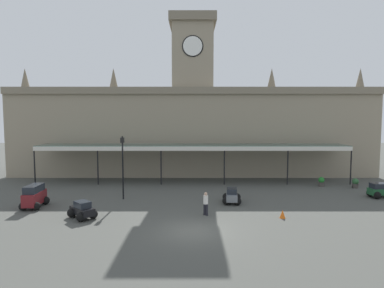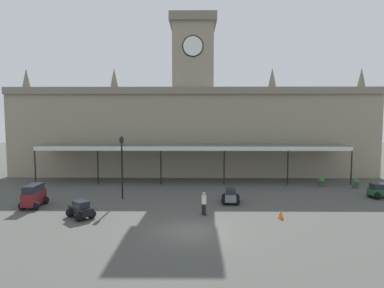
{
  "view_description": "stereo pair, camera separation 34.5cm",
  "coord_description": "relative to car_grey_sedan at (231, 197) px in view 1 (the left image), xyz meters",
  "views": [
    {
      "loc": [
        -0.08,
        -19.08,
        6.92
      ],
      "look_at": [
        0.0,
        8.27,
        4.7
      ],
      "focal_mm": 29.91,
      "sensor_mm": 36.0,
      "label": 1
    },
    {
      "loc": [
        0.27,
        -19.08,
        6.92
      ],
      "look_at": [
        0.0,
        8.27,
        4.7
      ],
      "focal_mm": 29.91,
      "sensor_mm": 36.0,
      "label": 2
    }
  ],
  "objects": [
    {
      "name": "station_building",
      "position": [
        -3.18,
        14.07,
        5.39
      ],
      "size": [
        43.23,
        6.75,
        19.03
      ],
      "color": "gray",
      "rests_on": "ground"
    },
    {
      "name": "planter_near_kerb",
      "position": [
        12.95,
        5.53,
        -0.01
      ],
      "size": [
        0.6,
        0.6,
        0.96
      ],
      "color": "#47423D",
      "rests_on": "ground"
    },
    {
      "name": "traffic_cone",
      "position": [
        3.02,
        -4.04,
        -0.22
      ],
      "size": [
        0.4,
        0.4,
        0.57
      ],
      "primitive_type": "cone",
      "color": "orange",
      "rests_on": "ground"
    },
    {
      "name": "car_maroon_van",
      "position": [
        -15.46,
        -1.38,
        0.3
      ],
      "size": [
        1.66,
        2.44,
        1.77
      ],
      "color": "maroon",
      "rests_on": "ground"
    },
    {
      "name": "pedestrian_crossing_forecourt",
      "position": [
        -2.28,
        -3.36,
        0.41
      ],
      "size": [
        0.34,
        0.34,
        1.67
      ],
      "color": "black",
      "rests_on": "ground"
    },
    {
      "name": "ground_plane",
      "position": [
        -3.18,
        -6.61,
        -0.5
      ],
      "size": [
        140.0,
        140.0,
        0.0
      ],
      "primitive_type": "plane",
      "color": "#474843"
    },
    {
      "name": "entrance_canopy",
      "position": [
        -3.18,
        8.48,
        3.41
      ],
      "size": [
        33.06,
        3.26,
        4.06
      ],
      "color": "#38564C",
      "rests_on": "ground"
    },
    {
      "name": "car_green_estate",
      "position": [
        13.29,
        1.75,
        0.06
      ],
      "size": [
        2.34,
        1.71,
        1.27
      ],
      "color": "#1E512D",
      "rests_on": "ground"
    },
    {
      "name": "planter_by_canopy",
      "position": [
        9.87,
        6.27,
        -0.01
      ],
      "size": [
        0.6,
        0.6,
        0.96
      ],
      "color": "#47423D",
      "rests_on": "ground"
    },
    {
      "name": "car_grey_sedan",
      "position": [
        0.0,
        0.0,
        0.0
      ],
      "size": [
        1.66,
        2.13,
        1.19
      ],
      "color": "slate",
      "rests_on": "ground"
    },
    {
      "name": "victorian_lamppost",
      "position": [
        -9.13,
        1.16,
        2.83
      ],
      "size": [
        0.3,
        0.3,
        5.42
      ],
      "color": "black",
      "rests_on": "ground"
    },
    {
      "name": "car_black_sedan",
      "position": [
        -10.85,
        -4.02,
        0.0
      ],
      "size": [
        2.22,
        2.21,
        1.19
      ],
      "color": "black",
      "rests_on": "ground"
    }
  ]
}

